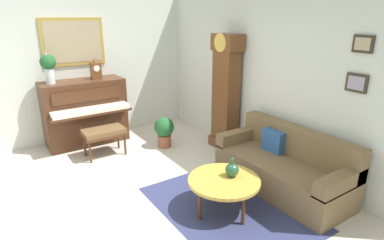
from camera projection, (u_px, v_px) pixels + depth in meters
The scene contains 13 objects.
ground_plane at pixel (128, 200), 4.24m from camera, with size 6.40×6.00×0.10m, color beige.
wall_left at pixel (68, 66), 5.83m from camera, with size 0.13×4.90×2.80m.
wall_back at pixel (264, 75), 5.04m from camera, with size 5.30×0.13×2.80m.
area_rug at pixel (228, 208), 3.99m from camera, with size 2.10×1.50×0.01m, color navy.
piano at pixel (85, 112), 5.86m from camera, with size 0.87×1.44×1.19m.
piano_bench at pixel (104, 133), 5.37m from camera, with size 0.42×0.70×0.48m.
grandfather_clock at pixel (226, 96), 5.55m from camera, with size 0.52×0.34×2.03m.
couch at pixel (283, 167), 4.38m from camera, with size 1.90×0.80×0.84m.
coffee_table at pixel (224, 181), 3.84m from camera, with size 0.88×0.88×0.43m.
mantel_clock at pixel (96, 70), 5.76m from camera, with size 0.13×0.18×0.38m.
flower_vase at pixel (48, 65), 5.30m from camera, with size 0.26×0.26×0.58m.
green_jug at pixel (232, 170), 3.87m from camera, with size 0.17×0.17×0.24m.
potted_plant at pixel (164, 130), 5.76m from camera, with size 0.36×0.36×0.56m.
Camera 1 is at (3.54, -1.32, 2.31)m, focal length 29.62 mm.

